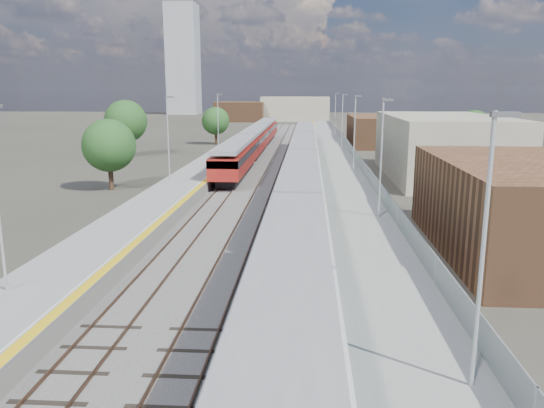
# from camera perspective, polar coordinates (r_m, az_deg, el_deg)

# --- Properties ---
(ground) EXTENTS (320.00, 320.00, 0.00)m
(ground) POSITION_cam_1_polar(r_m,az_deg,el_deg) (62.29, 2.03, 3.84)
(ground) COLOR #47443A
(ground) RESTS_ON ground
(ballast_bed) EXTENTS (10.50, 155.00, 0.06)m
(ballast_bed) POSITION_cam_1_polar(r_m,az_deg,el_deg) (64.87, 0.11, 4.21)
(ballast_bed) COLOR #565451
(ballast_bed) RESTS_ON ground
(tracks) EXTENTS (8.96, 160.00, 0.17)m
(tracks) POSITION_cam_1_polar(r_m,az_deg,el_deg) (66.48, 0.72, 4.47)
(tracks) COLOR #4C3323
(tracks) RESTS_ON ground
(platform_right) EXTENTS (4.70, 155.00, 8.52)m
(platform_right) POSITION_cam_1_polar(r_m,az_deg,el_deg) (64.74, 6.80, 4.56)
(platform_right) COLOR slate
(platform_right) RESTS_ON ground
(platform_left) EXTENTS (4.30, 155.00, 8.52)m
(platform_left) POSITION_cam_1_polar(r_m,az_deg,el_deg) (65.59, -5.85, 4.67)
(platform_left) COLOR slate
(platform_left) RESTS_ON ground
(buildings) EXTENTS (72.00, 185.50, 40.00)m
(buildings) POSITION_cam_1_polar(r_m,az_deg,el_deg) (151.56, -3.82, 12.78)
(buildings) COLOR brown
(buildings) RESTS_ON ground
(green_train) EXTENTS (2.93, 81.55, 3.23)m
(green_train) POSITION_cam_1_polar(r_m,az_deg,el_deg) (47.26, 3.27, 3.95)
(green_train) COLOR black
(green_train) RESTS_ON ground
(red_train) EXTENTS (2.87, 58.11, 3.62)m
(red_train) POSITION_cam_1_polar(r_m,az_deg,el_deg) (75.43, -1.83, 6.94)
(red_train) COLOR black
(red_train) RESTS_ON ground
(tree_a) EXTENTS (4.80, 4.80, 6.50)m
(tree_a) POSITION_cam_1_polar(r_m,az_deg,el_deg) (50.39, -17.14, 6.03)
(tree_a) COLOR #382619
(tree_a) RESTS_ON ground
(tree_b) EXTENTS (5.71, 5.71, 7.74)m
(tree_b) POSITION_cam_1_polar(r_m,az_deg,el_deg) (75.37, -15.46, 8.59)
(tree_b) COLOR #382619
(tree_b) RESTS_ON ground
(tree_c) EXTENTS (4.62, 4.62, 6.27)m
(tree_c) POSITION_cam_1_polar(r_m,az_deg,el_deg) (90.27, -6.09, 8.88)
(tree_c) COLOR #382619
(tree_c) RESTS_ON ground
(tree_d) EXTENTS (4.70, 4.70, 6.37)m
(tree_d) POSITION_cam_1_polar(r_m,az_deg,el_deg) (77.56, 20.84, 7.68)
(tree_d) COLOR #382619
(tree_d) RESTS_ON ground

